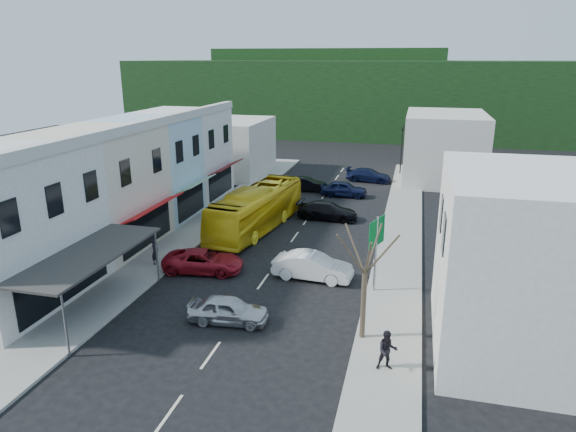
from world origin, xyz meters
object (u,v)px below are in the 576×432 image
object	(u,v)px
car_red	(203,261)
street_tree	(365,274)
pedestrian_left	(155,251)
pedestrian_right	(387,351)
car_white	(313,268)
bus	(257,210)
direction_sign	(376,255)
traffic_signal	(401,150)
car_silver	(228,309)

from	to	relation	value
car_red	street_tree	bearing A→B (deg)	-125.67
pedestrian_left	pedestrian_right	xyz separation A→B (m)	(14.77, -8.03, 0.00)
car_white	pedestrian_right	bearing A→B (deg)	-146.38
car_red	street_tree	size ratio (longest dim) A/B	0.70
bus	street_tree	world-z (taller)	street_tree
car_white	car_red	world-z (taller)	same
pedestrian_left	direction_sign	distance (m)	13.67
car_red	traffic_signal	xyz separation A→B (m)	(10.53, 30.73, 2.05)
bus	car_silver	world-z (taller)	bus
car_white	direction_sign	xyz separation A→B (m)	(3.68, -1.02, 1.51)
bus	pedestrian_right	distance (m)	19.60
car_red	direction_sign	bearing A→B (deg)	-99.52
car_white	car_red	size ratio (longest dim) A/B	0.96
bus	pedestrian_right	xyz separation A→B (m)	(10.74, -16.39, -0.55)
car_white	pedestrian_right	xyz separation A→B (m)	(4.84, -8.51, 0.30)
car_silver	car_white	bearing A→B (deg)	-30.28
pedestrian_right	car_silver	bearing A→B (deg)	149.92
car_red	street_tree	world-z (taller)	street_tree
direction_sign	street_tree	world-z (taller)	street_tree
car_white	pedestrian_left	world-z (taller)	pedestrian_left
pedestrian_right	street_tree	xyz separation A→B (m)	(-1.26, 2.35, 2.29)
car_silver	car_red	world-z (taller)	same
direction_sign	traffic_signal	bearing A→B (deg)	108.12
bus	car_white	distance (m)	9.88
pedestrian_right	direction_sign	world-z (taller)	direction_sign
car_white	pedestrian_left	distance (m)	9.94
bus	car_white	xyz separation A→B (m)	(5.90, -7.88, -0.85)
car_red	direction_sign	size ratio (longest dim) A/B	1.04
street_tree	car_silver	bearing A→B (deg)	179.82
pedestrian_right	car_red	bearing A→B (deg)	132.09
car_red	street_tree	distance (m)	11.95
car_silver	traffic_signal	distance (m)	37.01
bus	car_red	size ratio (longest dim) A/B	2.52
pedestrian_left	car_red	bearing A→B (deg)	-95.99
car_white	traffic_signal	xyz separation A→B (m)	(3.88, 30.17, 2.05)
car_white	street_tree	bearing A→B (deg)	-145.85
car_white	street_tree	size ratio (longest dim) A/B	0.67
car_white	pedestrian_left	bearing A→B (deg)	96.78
bus	car_silver	bearing A→B (deg)	-70.31
car_silver	car_white	size ratio (longest dim) A/B	1.00
car_silver	pedestrian_right	distance (m)	8.18
direction_sign	street_tree	size ratio (longest dim) A/B	0.67
car_red	car_silver	bearing A→B (deg)	-153.68
pedestrian_left	pedestrian_right	distance (m)	16.81
direction_sign	car_white	bearing A→B (deg)	-177.03
car_silver	car_red	size ratio (longest dim) A/B	0.96
pedestrian_right	direction_sign	xyz separation A→B (m)	(-1.16, 7.49, 1.21)
car_white	car_red	distance (m)	6.68
car_red	traffic_signal	distance (m)	32.55
street_tree	traffic_signal	size ratio (longest dim) A/B	1.20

